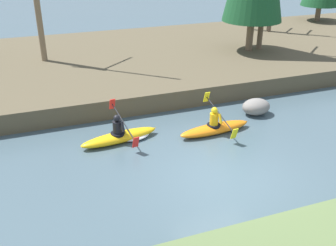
% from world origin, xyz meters
% --- Properties ---
extents(ground_plane, '(90.00, 90.00, 0.00)m').
position_xyz_m(ground_plane, '(0.00, 0.00, 0.00)').
color(ground_plane, '#425660').
extents(riverbank_far, '(44.00, 11.76, 0.77)m').
position_xyz_m(riverbank_far, '(0.00, 10.91, 0.39)').
color(riverbank_far, brown).
rests_on(riverbank_far, ground).
extents(kayaker_lead, '(2.79, 2.07, 1.20)m').
position_xyz_m(kayaker_lead, '(1.03, 2.67, 0.22)').
color(kayaker_lead, orange).
rests_on(kayaker_lead, ground).
extents(kayaker_middle, '(2.80, 2.07, 1.20)m').
position_xyz_m(kayaker_middle, '(-2.20, 3.22, 0.20)').
color(kayaker_middle, yellow).
rests_on(kayaker_middle, ground).
extents(boulder_midstream, '(1.12, 0.88, 0.63)m').
position_xyz_m(boulder_midstream, '(3.23, 3.58, 0.32)').
color(boulder_midstream, gray).
rests_on(boulder_midstream, ground).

